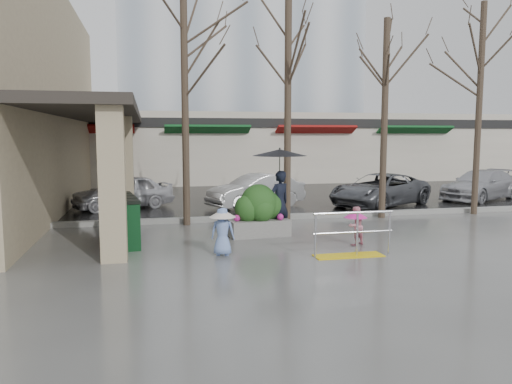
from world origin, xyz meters
name	(u,v)px	position (x,y,z in m)	size (l,w,h in m)	color
ground	(280,247)	(0.00, 0.00, 0.00)	(120.00, 120.00, 0.00)	#51514F
street_asphalt	(195,176)	(0.00, 22.00, 0.01)	(120.00, 36.00, 0.01)	black
curb	(248,218)	(0.00, 4.00, 0.07)	(120.00, 0.30, 0.15)	gray
canopy_slab	(101,111)	(-4.80, 8.00, 3.62)	(2.80, 18.00, 0.25)	#2D2823
pillar_front	(112,182)	(-3.90, -0.50, 1.75)	(0.55, 0.55, 3.50)	tan
pillar_back	(125,164)	(-3.90, 6.00, 1.75)	(0.55, 0.55, 3.50)	tan
storefront_row	(235,147)	(2.00, 17.97, 2.01)	(34.00, 6.74, 4.00)	beige
office_tower	(233,15)	(4.00, 30.00, 12.50)	(18.00, 12.00, 25.00)	#8C99A8
handrail	(351,240)	(1.36, -1.20, 0.38)	(1.90, 0.50, 1.03)	yellow
tree_west	(184,56)	(-2.00, 3.60, 5.08)	(3.20, 3.20, 6.80)	#382B21
tree_midwest	(288,54)	(1.20, 3.60, 5.23)	(3.20, 3.20, 7.00)	#382B21
tree_mideast	(386,70)	(4.50, 3.60, 4.86)	(3.20, 3.20, 6.50)	#382B21
tree_east	(482,57)	(8.00, 3.60, 5.38)	(3.20, 3.20, 7.20)	#382B21
woman	(280,180)	(0.41, 1.61, 1.53)	(1.52, 1.52, 2.41)	black
child_pink	(355,223)	(1.91, -0.16, 0.57)	(0.59, 0.58, 0.98)	pink
child_blue	(223,227)	(-1.50, -0.51, 0.66)	(0.62, 0.61, 1.11)	#7996D7
planter	(259,211)	(-0.20, 1.52, 0.68)	(1.70, 1.00, 1.42)	slate
news_boxes	(126,219)	(-3.72, 1.33, 0.61)	(0.80, 2.22, 1.21)	#0D3919
car_a	(123,192)	(-4.07, 7.48, 0.63)	(1.49, 3.70, 1.26)	silver
car_b	(256,191)	(0.89, 6.84, 0.63)	(1.33, 3.82, 1.26)	silver
car_c	(380,190)	(5.65, 6.13, 0.63)	(2.09, 4.53, 1.26)	#53555A
car_d	(481,185)	(10.73, 6.98, 0.63)	(1.77, 4.34, 1.26)	#B4B4B9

